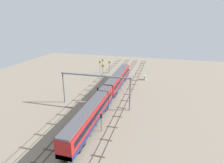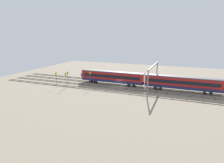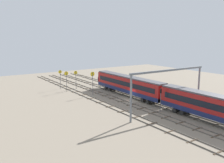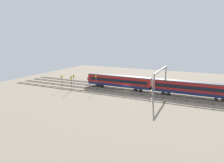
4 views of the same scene
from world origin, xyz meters
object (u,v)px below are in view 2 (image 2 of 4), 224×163
speed_sign_far_trackside (90,77)px  relay_cabinet (97,76)px  speed_sign_near_foreground (56,78)px  signal_light_trackside_departure (147,81)px  train (143,80)px  signal_light_trackside_approach (187,82)px  speed_sign_mid_trackside (68,76)px  overhead_gantry (153,71)px  speed_sign_distant_end (66,78)px

speed_sign_far_trackside → relay_cabinet: size_ratio=3.62×
speed_sign_near_foreground → speed_sign_far_trackside: (-11.61, -3.80, 0.50)m
speed_sign_near_foreground → relay_cabinet: size_ratio=3.25×
speed_sign_near_foreground → signal_light_trackside_departure: 31.66m
train → relay_cabinet: 23.09m
train → speed_sign_near_foreground: speed_sign_near_foreground is taller
train → signal_light_trackside_departure: size_ratio=11.19×
signal_light_trackside_approach → signal_light_trackside_departure: size_ratio=0.87×
speed_sign_mid_trackside → overhead_gantry: bearing=-170.9°
speed_sign_near_foreground → relay_cabinet: speed_sign_near_foreground is taller
speed_sign_mid_trackside → signal_light_trackside_approach: bearing=-166.4°
relay_cabinet → train: bearing=160.0°
overhead_gantry → speed_sign_far_trackside: overhead_gantry is taller
speed_sign_near_foreground → train: bearing=-159.3°
signal_light_trackside_departure → speed_sign_mid_trackside: bearing=9.6°
speed_sign_mid_trackside → speed_sign_distant_end: speed_sign_distant_end is taller
speed_sign_mid_trackside → speed_sign_far_trackside: (-9.28, -0.15, 0.60)m
speed_sign_distant_end → signal_light_trackside_departure: size_ratio=1.21×
train → speed_sign_distant_end: 26.97m
speed_sign_mid_trackside → signal_light_trackside_approach: (-40.74, -9.83, -0.77)m
train → speed_sign_mid_trackside: speed_sign_mid_trackside is taller
speed_sign_near_foreground → speed_sign_far_trackside: speed_sign_far_trackside is taller
speed_sign_near_foreground → relay_cabinet: 20.19m
overhead_gantry → speed_sign_far_trackside: (20.85, 4.67, -2.46)m
speed_sign_distant_end → signal_light_trackside_approach: speed_sign_distant_end is taller
train → signal_light_trackside_approach: bearing=-169.5°
signal_light_trackside_approach → train: bearing=10.5°
speed_sign_far_trackside → signal_light_trackside_departure: (-18.91, -4.61, -1.03)m
speed_sign_distant_end → signal_light_trackside_departure: speed_sign_distant_end is taller
overhead_gantry → speed_sign_far_trackside: 21.51m
speed_sign_mid_trackside → signal_light_trackside_departure: size_ratio=1.14×
speed_sign_far_trackside → relay_cabinet: bearing=-73.1°
overhead_gantry → speed_sign_mid_trackside: 30.66m
signal_light_trackside_departure → overhead_gantry: bearing=-178.3°
speed_sign_distant_end → relay_cabinet: bearing=-99.5°
train → speed_sign_near_foreground: (28.71, 10.83, 0.83)m
speed_sign_distant_end → speed_sign_mid_trackside: bearing=-65.0°
speed_sign_far_trackside → relay_cabinet: (4.53, -14.91, -3.16)m
speed_sign_distant_end → overhead_gantry: bearing=-163.6°
speed_sign_far_trackside → signal_light_trackside_approach: bearing=-162.9°
overhead_gantry → speed_sign_distant_end: overhead_gantry is taller
signal_light_trackside_approach → signal_light_trackside_departure: signal_light_trackside_departure is taller
overhead_gantry → speed_sign_near_foreground: size_ratio=3.47×
overhead_gantry → speed_sign_mid_trackside: overhead_gantry is taller
speed_sign_near_foreground → signal_light_trackside_approach: size_ratio=1.36×
signal_light_trackside_approach → speed_sign_mid_trackside: bearing=13.6°
speed_sign_mid_trackside → relay_cabinet: 16.00m
speed_sign_far_trackside → signal_light_trackside_approach: size_ratio=1.51×
overhead_gantry → speed_sign_near_foreground: 33.68m
signal_light_trackside_approach → speed_sign_far_trackside: bearing=17.1°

